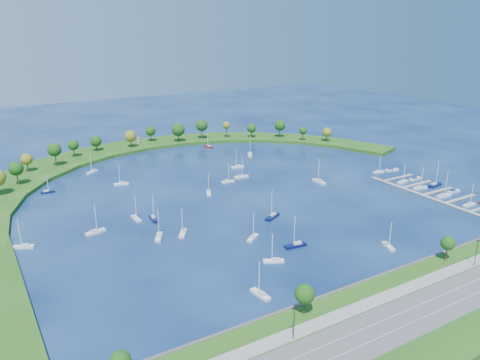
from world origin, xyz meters
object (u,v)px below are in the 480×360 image
moored_boat_2 (159,236)px  moored_boat_16 (183,232)px  moored_boat_0 (260,293)px  docked_boat_6 (420,187)px  moored_boat_8 (209,192)px  moored_boat_19 (237,166)px  moored_boat_10 (250,154)px  moored_boat_14 (154,218)px  docked_boat_9 (415,179)px  docked_boat_2 (469,204)px  moored_boat_6 (296,245)px  docked_boat_4 (444,195)px  harbor_tower (139,141)px  moored_boat_4 (23,246)px  moored_boat_1 (228,181)px  docked_boat_7 (435,184)px  moored_boat_3 (274,260)px  docked_boat_8 (403,181)px  moored_boat_12 (92,171)px  docked_boat_5 (453,191)px  moored_boat_13 (136,218)px  moored_boat_17 (47,191)px  docked_boat_11 (392,170)px  moored_boat_7 (209,146)px  docked_boat_10 (378,171)px  moored_boat_5 (319,181)px  moored_boat_20 (253,237)px  moored_boat_21 (388,245)px  moored_boat_11 (121,183)px  moored_boat_18 (241,176)px  moored_boat_15 (95,231)px  moored_boat_9 (272,216)px

moored_boat_2 → moored_boat_16: 10.12m
moored_boat_0 → docked_boat_6: bearing=-78.5°
moored_boat_8 → moored_boat_19: (36.43, 32.45, 0.02)m
moored_boat_10 → moored_boat_14: size_ratio=1.12×
docked_boat_9 → docked_boat_2: bearing=-109.8°
moored_boat_8 → docked_boat_9: 117.00m
moored_boat_6 → docked_boat_4: size_ratio=1.01×
harbor_tower → moored_boat_4: size_ratio=0.39×
moored_boat_1 → docked_boat_4: 112.20m
moored_boat_2 → docked_boat_7: docked_boat_7 is taller
moored_boat_3 → moored_boat_4: moored_boat_4 is taller
moored_boat_10 → docked_boat_8: 100.92m
docked_boat_6 → moored_boat_12: bearing=149.4°
moored_boat_10 → docked_boat_5: 127.36m
moored_boat_10 → moored_boat_13: bearing=-25.9°
moored_boat_14 → moored_boat_17: bearing=-146.0°
moored_boat_4 → docked_boat_11: 202.82m
moored_boat_7 → docked_boat_10: size_ratio=1.04×
moored_boat_2 → docked_boat_11: 154.91m
moored_boat_5 → moored_boat_10: 67.98m
harbor_tower → docked_boat_7: 197.45m
harbor_tower → moored_boat_20: 171.15m
moored_boat_20 → moored_boat_21: moored_boat_20 is taller
harbor_tower → moored_boat_11: 84.83m
harbor_tower → moored_boat_18: size_ratio=0.38×
moored_boat_13 → moored_boat_17: moored_boat_13 is taller
moored_boat_18 → docked_boat_8: moored_boat_18 is taller
moored_boat_19 → moored_boat_18: bearing=73.5°
moored_boat_21 → docked_boat_10: bearing=155.5°
moored_boat_17 → docked_boat_6: 195.47m
docked_boat_2 → moored_boat_13: bearing=154.9°
moored_boat_1 → moored_boat_2: bearing=-134.2°
docked_boat_4 → docked_boat_6: docked_boat_4 is taller
moored_boat_8 → moored_boat_18: 31.70m
moored_boat_1 → docked_boat_8: docked_boat_8 is taller
moored_boat_12 → docked_boat_7: docked_boat_7 is taller
docked_boat_2 → moored_boat_15: bearing=159.2°
moored_boat_18 → moored_boat_7: bearing=82.6°
docked_boat_10 → docked_boat_2: bearing=-84.3°
moored_boat_8 → moored_boat_17: size_ratio=1.07×
docked_boat_2 → moored_boat_3: bearing=178.8°
moored_boat_9 → moored_boat_21: (22.22, -47.66, -0.07)m
moored_boat_16 → moored_boat_17: moored_boat_16 is taller
moored_boat_13 → docked_boat_4: 152.42m
moored_boat_12 → docked_boat_9: moored_boat_12 is taller
moored_boat_12 → docked_boat_4: (141.77, -132.87, 0.05)m
moored_boat_3 → docked_boat_9: 129.54m
moored_boat_10 → moored_boat_16: size_ratio=1.15×
moored_boat_2 → moored_boat_17: bearing=48.5°
docked_boat_5 → docked_boat_8: size_ratio=0.71×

